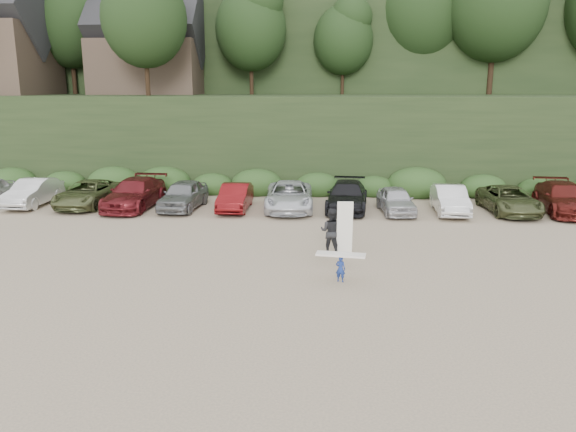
{
  "coord_description": "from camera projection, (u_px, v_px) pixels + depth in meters",
  "views": [
    {
      "loc": [
        1.76,
        -19.98,
        6.67
      ],
      "look_at": [
        0.17,
        3.0,
        1.3
      ],
      "focal_mm": 35.0,
      "sensor_mm": 36.0,
      "label": 1
    }
  ],
  "objects": [
    {
      "name": "hillside_backdrop",
      "position": [
        307.0,
        36.0,
        53.42
      ],
      "size": [
        90.0,
        41.5,
        28.0
      ],
      "color": "black",
      "rests_on": "ground"
    },
    {
      "name": "ground",
      "position": [
        278.0,
        268.0,
        21.05
      ],
      "size": [
        120.0,
        120.0,
        0.0
      ],
      "primitive_type": "plane",
      "color": "tan",
      "rests_on": "ground"
    },
    {
      "name": "adult_surfer",
      "position": [
        332.0,
        231.0,
        22.54
      ],
      "size": [
        1.4,
        0.96,
        2.23
      ],
      "color": "black",
      "rests_on": "ground"
    },
    {
      "name": "child_surfer",
      "position": [
        341.0,
        263.0,
        19.4
      ],
      "size": [
        1.75,
        0.71,
        1.02
      ],
      "color": "navy",
      "rests_on": "ground"
    },
    {
      "name": "parked_cars",
      "position": [
        318.0,
        196.0,
        30.62
      ],
      "size": [
        39.52,
        6.04,
        1.62
      ],
      "color": "silver",
      "rests_on": "ground"
    }
  ]
}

